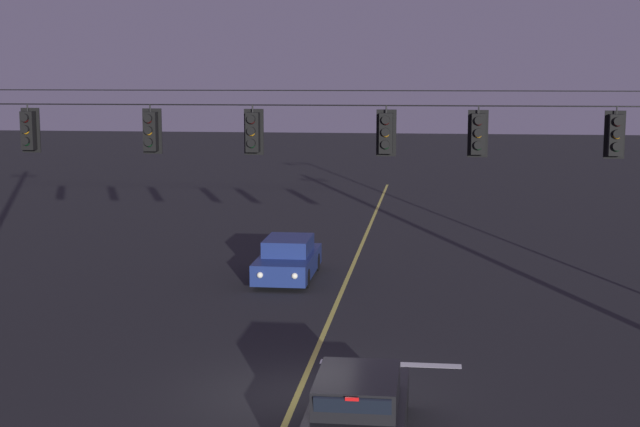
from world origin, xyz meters
TOP-DOWN VIEW (x-y plane):
  - ground_plane at (0.00, 0.00)m, footprint 180.00×180.00m
  - lane_centre_stripe at (0.00, 9.08)m, footprint 0.14×60.00m
  - stop_bar_paint at (1.90, 2.48)m, footprint 3.40×0.36m
  - signal_span_assembly at (0.00, 3.08)m, footprint 21.73×0.32m
  - traffic_light_leftmost at (-7.22, 3.06)m, footprint 0.48×0.41m
  - traffic_light_left_inner at (-4.08, 3.06)m, footprint 0.48×0.41m
  - traffic_light_centre at (-1.52, 3.06)m, footprint 0.48×0.41m
  - traffic_light_right_inner at (1.71, 3.06)m, footprint 0.48×0.41m
  - traffic_light_rightmost at (3.88, 3.06)m, footprint 0.48×0.41m
  - traffic_light_far_right at (7.03, 3.06)m, footprint 0.48×0.41m
  - car_waiting_near_lane at (1.52, -2.54)m, footprint 1.80×4.33m
  - car_oncoming_lead at (-2.02, 11.60)m, footprint 1.80×4.42m

SIDE VIEW (x-z plane):
  - ground_plane at x=0.00m, z-range 0.00..0.00m
  - lane_centre_stripe at x=0.00m, z-range 0.00..0.01m
  - stop_bar_paint at x=1.90m, z-range 0.00..0.01m
  - car_oncoming_lead at x=-2.02m, z-range -0.05..1.34m
  - car_waiting_near_lane at x=1.52m, z-range -0.05..1.34m
  - signal_span_assembly at x=0.00m, z-range 0.16..7.73m
  - traffic_light_leftmost at x=-7.22m, z-range 4.90..6.12m
  - traffic_light_left_inner at x=-4.08m, z-range 4.90..6.12m
  - traffic_light_centre at x=-1.52m, z-range 4.90..6.12m
  - traffic_light_right_inner at x=1.71m, z-range 4.90..6.12m
  - traffic_light_rightmost at x=3.88m, z-range 4.90..6.12m
  - traffic_light_far_right at x=7.03m, z-range 4.90..6.12m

